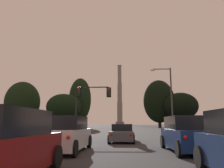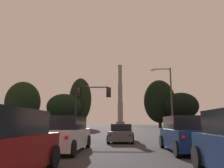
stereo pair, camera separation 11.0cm
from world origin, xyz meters
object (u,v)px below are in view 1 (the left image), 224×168
at_px(street_lamp, 168,93).
at_px(suv_left_lane_second, 66,134).
at_px(smokestack, 120,101).
at_px(sedan_center_lane_front, 122,133).
at_px(suv_right_lane_second, 187,134).
at_px(traffic_light_overhead_left, 88,98).

bearing_deg(street_lamp, suv_left_lane_second, -117.56).
bearing_deg(suv_left_lane_second, smokestack, 90.76).
bearing_deg(smokestack, street_lamp, -86.63).
bearing_deg(street_lamp, sedan_center_lane_front, -119.00).
bearing_deg(suv_right_lane_second, street_lamp, 80.72).
relative_size(suv_right_lane_second, smokestack, 0.10).
relative_size(sedan_center_lane_front, traffic_light_overhead_left, 0.79).
bearing_deg(street_lamp, traffic_light_overhead_left, -164.78).
height_order(suv_left_lane_second, smokestack, smokestack).
relative_size(traffic_light_overhead_left, smokestack, 0.13).
height_order(traffic_light_overhead_left, smokestack, smokestack).
xyz_separation_m(suv_left_lane_second, traffic_light_overhead_left, (-1.27, 14.98, 3.69)).
relative_size(sedan_center_lane_front, smokestack, 0.10).
relative_size(suv_left_lane_second, smokestack, 0.10).
distance_m(suv_right_lane_second, street_lamp, 18.51).
relative_size(suv_left_lane_second, traffic_light_overhead_left, 0.82).
relative_size(suv_left_lane_second, suv_right_lane_second, 1.01).
distance_m(suv_right_lane_second, smokestack, 159.07).
bearing_deg(smokestack, suv_right_lane_second, -88.05).
xyz_separation_m(street_lamp, smokestack, (-8.26, 140.28, 13.19)).
height_order(suv_right_lane_second, sedan_center_lane_front, suv_right_lane_second).
bearing_deg(smokestack, suv_left_lane_second, -90.38).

